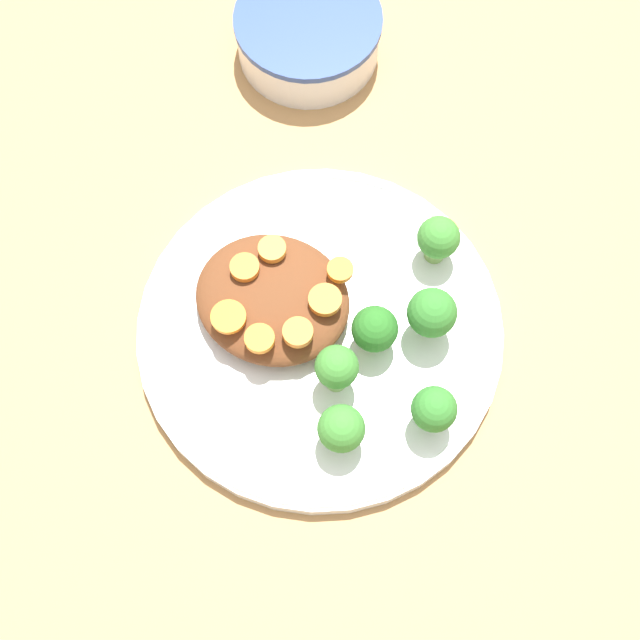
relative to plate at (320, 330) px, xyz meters
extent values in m
plane|color=tan|center=(0.00, 0.00, -0.01)|extent=(4.00, 4.00, 0.00)
cylinder|color=white|center=(0.00, 0.00, 0.00)|extent=(0.28, 0.28, 0.01)
torus|color=white|center=(0.00, 0.00, 0.00)|extent=(0.28, 0.28, 0.01)
cylinder|color=silver|center=(0.12, -0.24, 0.01)|extent=(0.12, 0.12, 0.05)
cylinder|color=#2D478C|center=(0.12, -0.24, 0.03)|extent=(0.13, 0.13, 0.01)
cylinder|color=white|center=(0.12, -0.24, 0.03)|extent=(0.10, 0.10, 0.01)
ellipsoid|color=brown|center=(0.04, 0.00, 0.02)|extent=(0.12, 0.11, 0.03)
cylinder|color=#7FA85B|center=(-0.08, -0.03, 0.02)|extent=(0.01, 0.01, 0.02)
sphere|color=#337A2D|center=(-0.08, -0.03, 0.04)|extent=(0.04, 0.04, 0.04)
cylinder|color=#7FA85B|center=(-0.03, 0.03, 0.02)|extent=(0.02, 0.02, 0.03)
sphere|color=#3D8433|center=(-0.03, 0.03, 0.04)|extent=(0.03, 0.03, 0.03)
cylinder|color=#759E51|center=(-0.05, 0.07, 0.01)|extent=(0.02, 0.02, 0.02)
sphere|color=#3D8433|center=(-0.05, 0.07, 0.03)|extent=(0.03, 0.03, 0.03)
cylinder|color=#759E51|center=(-0.04, -0.01, 0.01)|extent=(0.01, 0.01, 0.02)
sphere|color=#286B23|center=(-0.04, -0.01, 0.03)|extent=(0.03, 0.03, 0.03)
cylinder|color=#759E51|center=(-0.10, 0.03, 0.02)|extent=(0.01, 0.01, 0.02)
sphere|color=#337A2D|center=(-0.10, 0.03, 0.04)|extent=(0.03, 0.03, 0.03)
cylinder|color=#759E51|center=(-0.06, -0.09, 0.02)|extent=(0.02, 0.02, 0.02)
sphere|color=#3D8433|center=(-0.06, -0.09, 0.03)|extent=(0.03, 0.03, 0.03)
cylinder|color=orange|center=(0.06, 0.03, 0.04)|extent=(0.03, 0.03, 0.00)
cylinder|color=orange|center=(0.00, -0.04, 0.04)|extent=(0.02, 0.02, 0.01)
cylinder|color=orange|center=(0.07, -0.01, 0.04)|extent=(0.02, 0.02, 0.01)
cylinder|color=orange|center=(0.01, 0.02, 0.04)|extent=(0.02, 0.02, 0.01)
cylinder|color=orange|center=(0.03, 0.04, 0.04)|extent=(0.02, 0.02, 0.01)
cylinder|color=orange|center=(0.00, -0.01, 0.04)|extent=(0.02, 0.02, 0.01)
cylinder|color=orange|center=(0.05, -0.03, 0.04)|extent=(0.02, 0.02, 0.01)
camera|label=1|loc=(-0.11, 0.23, 0.64)|focal=50.00mm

